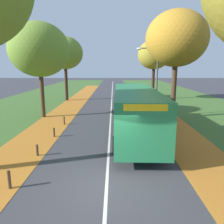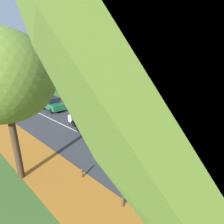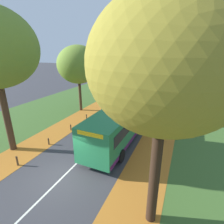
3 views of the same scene
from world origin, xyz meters
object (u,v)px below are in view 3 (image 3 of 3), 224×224
Objects in this scene: tree_right_mid at (185,61)px; car_green_following at (156,92)px; bollard_fifth at (87,117)px; tree_right_near at (179,60)px; bus at (122,121)px; bollard_third at (49,141)px; bollard_second at (17,161)px; tree_left_near at (78,65)px; bollard_fourth at (71,127)px; tree_right_nearest at (166,66)px; streetlamp_right at (159,87)px; tree_left_mid at (111,59)px; car_silver_lead at (142,105)px.

tree_right_mid is 1.84× the size of car_green_following.
car_green_following is at bearing 67.78° from bollard_fifth.
tree_right_near is 11.11m from bollard_fifth.
bollard_third is at bearing -146.99° from bus.
tree_right_near reaches higher than bollard_second.
bollard_fifth is 0.15× the size of car_green_following.
car_green_following is (7.81, 10.65, -4.94)m from tree_left_near.
bus reaches higher than bollard_fourth.
tree_right_nearest reaches higher than bollard_second.
bollard_second is (-9.10, -22.37, -5.55)m from tree_right_mid.
streetlamp_right reaches higher than bus.
streetlamp_right reaches higher than bollard_third.
tree_left_near is 9.84m from tree_left_mid.
tree_left_mid reaches higher than bollard_fourth.
bollard_fourth is 0.14× the size of car_green_following.
bollard_third is 12.46m from car_silver_lead.
tree_left_mid is (-0.00, 9.84, 0.31)m from tree_left_near.
bollard_third is at bearing -113.22° from car_silver_lead.
bus is at bearing -63.34° from tree_left_mid.
bollard_third is (2.40, -18.43, -5.77)m from tree_left_mid.
tree_right_mid is at bearing 4.62° from tree_left_mid.
tree_right_nearest reaches higher than bus.
car_silver_lead is (-4.21, -7.92, -5.10)m from tree_right_mid.
tree_right_mid is 11.05× the size of bollard_second.
tree_right_near is at bearing 52.87° from bus.
tree_left_mid is 13.89m from bollard_fifth.
car_green_following is at bearing 53.77° from tree_left_near.
tree_right_near is 2.07× the size of car_green_following.
bollard_second is 9.02m from bollard_fifth.
tree_right_mid is (11.52, 0.93, -0.15)m from tree_left_mid.
car_silver_lead reaches higher than bollard_second.
bollard_second is 1.13× the size of bollard_fifth.
tree_right_near is 12.07m from bollard_fourth.
tree_left_mid is 13.69× the size of bollard_fourth.
bollard_fifth is (0.00, 6.01, 0.02)m from bollard_third.
bollard_fifth is at bearing 152.82° from bus.
bollard_second is 1.23× the size of bollard_third.
tree_right_nearest is at bearing -90.03° from tree_right_mid.
streetlamp_right is at bearing 58.68° from bollard_second.
bollard_third is (2.39, -8.60, -5.46)m from tree_left_near.
bollard_third is 0.98× the size of bollard_fourth.
bus is (-3.94, 6.78, -5.22)m from tree_right_nearest.
bus is 2.45× the size of car_silver_lead.
tree_left_mid reaches higher than bollard_second.
bus is at bearing -127.13° from tree_right_near.
bollard_fourth is at bearing -108.32° from car_green_following.
bollard_fifth is (2.40, -2.58, -5.43)m from tree_left_near.
car_silver_lead is at bearing 131.58° from streetlamp_right.
tree_right_nearest reaches higher than tree_left_mid.
tree_right_near is 14.09× the size of bollard_fifth.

